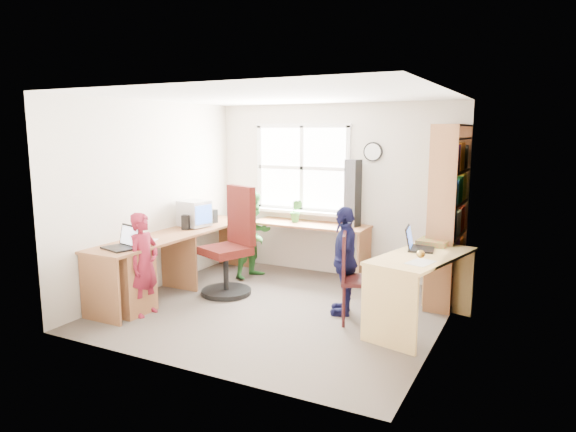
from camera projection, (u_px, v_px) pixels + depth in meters
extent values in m
cube|color=#4B423B|center=(278.00, 310.00, 5.91)|extent=(3.60, 3.40, 0.02)
cube|color=white|center=(278.00, 95.00, 5.51)|extent=(3.60, 3.40, 0.02)
cube|color=beige|center=(335.00, 190.00, 7.22)|extent=(3.60, 0.02, 2.40)
cube|color=beige|center=(180.00, 233.00, 4.21)|extent=(3.60, 0.02, 2.40)
cube|color=beige|center=(152.00, 197.00, 6.52)|extent=(0.02, 3.40, 2.40)
cube|color=beige|center=(445.00, 218.00, 4.90)|extent=(0.02, 3.40, 2.40)
cube|color=white|center=(302.00, 168.00, 7.37)|extent=(1.40, 0.01, 1.20)
cube|color=white|center=(302.00, 168.00, 7.36)|extent=(1.48, 0.04, 1.28)
cube|color=olive|center=(416.00, 263.00, 4.02)|extent=(0.02, 0.82, 2.00)
sphere|color=gold|center=(421.00, 254.00, 4.33)|extent=(0.07, 0.07, 0.07)
cylinder|color=black|center=(373.00, 152.00, 6.85)|extent=(0.26, 0.03, 0.26)
cylinder|color=white|center=(373.00, 152.00, 6.84)|extent=(0.22, 0.01, 0.22)
cube|color=#99623D|center=(178.00, 233.00, 6.54)|extent=(0.60, 2.70, 0.03)
cube|color=#99623D|center=(310.00, 225.00, 7.15)|extent=(1.65, 0.56, 0.03)
cube|color=#99623D|center=(179.00, 262.00, 6.60)|extent=(0.56, 0.03, 0.72)
cube|color=#99623D|center=(100.00, 290.00, 5.44)|extent=(0.56, 0.03, 0.72)
cube|color=#99623D|center=(235.00, 242.00, 7.77)|extent=(0.56, 0.03, 0.72)
cube|color=#99623D|center=(364.00, 257.00, 6.85)|extent=(0.03, 0.52, 0.72)
cube|color=#99623D|center=(125.00, 281.00, 5.77)|extent=(0.54, 0.45, 0.72)
cube|color=#F3C979|center=(422.00, 256.00, 5.22)|extent=(0.93, 1.47, 0.03)
cube|color=#F3C979|center=(389.00, 310.00, 4.80)|extent=(0.58, 0.17, 0.75)
cube|color=#F3C979|center=(448.00, 279.00, 5.78)|extent=(0.58, 0.17, 0.75)
cube|color=#99623D|center=(440.00, 221.00, 5.60)|extent=(0.30, 0.02, 2.10)
cube|color=#99623D|center=(455.00, 209.00, 6.48)|extent=(0.30, 0.02, 2.10)
cube|color=#99623D|center=(453.00, 125.00, 5.87)|extent=(0.30, 1.00, 0.02)
cube|color=#99623D|center=(444.00, 295.00, 6.20)|extent=(0.30, 1.00, 0.02)
cube|color=#99623D|center=(446.00, 267.00, 6.14)|extent=(0.30, 1.00, 0.02)
cube|color=#99623D|center=(447.00, 236.00, 6.08)|extent=(0.30, 1.00, 0.02)
cube|color=#99623D|center=(449.00, 204.00, 6.02)|extent=(0.30, 1.00, 0.02)
cube|color=#99623D|center=(451.00, 172.00, 5.95)|extent=(0.30, 1.00, 0.02)
cube|color=#99623D|center=(452.00, 139.00, 5.89)|extent=(0.30, 1.00, 0.02)
cube|color=red|center=(440.00, 291.00, 5.91)|extent=(0.25, 0.28, 0.27)
cube|color=#1A499E|center=(445.00, 283.00, 6.19)|extent=(0.25, 0.30, 0.29)
cube|color=#1F8438|center=(450.00, 276.00, 6.46)|extent=(0.25, 0.26, 0.30)
cube|color=yellow|center=(442.00, 259.00, 5.85)|extent=(0.25, 0.28, 0.30)
cube|color=#7A3484|center=(447.00, 252.00, 6.13)|extent=(0.25, 0.30, 0.32)
cube|color=orange|center=(451.00, 249.00, 6.40)|extent=(0.25, 0.26, 0.29)
cube|color=#272727|center=(443.00, 225.00, 5.79)|extent=(0.25, 0.28, 0.32)
cube|color=silver|center=(448.00, 223.00, 6.07)|extent=(0.25, 0.30, 0.29)
cube|color=red|center=(453.00, 218.00, 6.33)|extent=(0.25, 0.26, 0.30)
cube|color=#1A499E|center=(445.00, 194.00, 5.73)|extent=(0.25, 0.28, 0.29)
cube|color=#1F8438|center=(450.00, 190.00, 6.01)|extent=(0.25, 0.30, 0.30)
cube|color=yellow|center=(454.00, 187.00, 6.27)|extent=(0.25, 0.26, 0.32)
cube|color=#7A3484|center=(447.00, 159.00, 5.66)|extent=(0.25, 0.28, 0.30)
cube|color=orange|center=(452.00, 157.00, 5.94)|extent=(0.25, 0.30, 0.32)
cube|color=#272727|center=(456.00, 157.00, 6.21)|extent=(0.25, 0.26, 0.29)
cylinder|color=black|center=(226.00, 292.00, 6.44)|extent=(0.81, 0.81, 0.06)
cylinder|color=black|center=(226.00, 272.00, 6.40)|extent=(0.09, 0.09, 0.47)
cube|color=#49120D|center=(226.00, 251.00, 6.35)|extent=(0.67, 0.67, 0.10)
cube|color=#49120D|center=(241.00, 215.00, 6.44)|extent=(0.49, 0.27, 0.74)
cylinder|color=#351112|center=(344.00, 307.00, 5.33)|extent=(0.05, 0.05, 0.45)
cylinder|color=#351112|center=(379.00, 308.00, 5.27)|extent=(0.05, 0.05, 0.45)
cylinder|color=#351112|center=(345.00, 296.00, 5.68)|extent=(0.05, 0.05, 0.45)
cylinder|color=#351112|center=(378.00, 297.00, 5.62)|extent=(0.05, 0.05, 0.45)
cube|color=#351112|center=(362.00, 281.00, 5.44)|extent=(0.53, 0.53, 0.04)
cube|color=#351112|center=(344.00, 256.00, 5.42)|extent=(0.15, 0.39, 0.50)
cube|color=#B3B2B7|center=(195.00, 226.00, 6.90)|extent=(0.30, 0.25, 0.02)
cube|color=#B3B2B7|center=(194.00, 213.00, 6.87)|extent=(0.41, 0.38, 0.34)
cube|color=#3F72F2|center=(204.00, 215.00, 6.76)|extent=(0.06, 0.28, 0.25)
cube|color=black|center=(119.00, 248.00, 5.61)|extent=(0.42, 0.35, 0.02)
cube|color=black|center=(130.00, 236.00, 5.69)|extent=(0.36, 0.16, 0.24)
cube|color=white|center=(129.00, 236.00, 5.68)|extent=(0.32, 0.13, 0.19)
cube|color=black|center=(422.00, 249.00, 5.43)|extent=(0.30, 0.39, 0.02)
cube|color=black|center=(409.00, 237.00, 5.45)|extent=(0.11, 0.36, 0.23)
cube|color=#3F72F2|center=(410.00, 237.00, 5.45)|extent=(0.09, 0.31, 0.19)
cube|color=black|center=(186.00, 222.00, 6.70)|extent=(0.12, 0.12, 0.19)
cube|color=black|center=(213.00, 216.00, 7.19)|extent=(0.11, 0.11, 0.19)
cube|color=black|center=(353.00, 193.00, 6.89)|extent=(0.22, 0.20, 0.90)
cube|color=red|center=(434.00, 242.00, 5.65)|extent=(0.34, 0.34, 0.06)
cube|color=beige|center=(146.00, 241.00, 6.00)|extent=(0.29, 0.34, 0.00)
cube|color=beige|center=(421.00, 262.00, 4.90)|extent=(0.27, 0.33, 0.00)
imported|color=#307833|center=(296.00, 211.00, 7.22)|extent=(0.19, 0.16, 0.32)
imported|color=maroon|center=(144.00, 264.00, 5.65)|extent=(0.29, 0.43, 1.15)
imported|color=#307931|center=(254.00, 234.00, 7.11)|extent=(0.59, 0.68, 1.21)
imported|color=#13143D|center=(345.00, 260.00, 5.69)|extent=(0.50, 0.77, 1.22)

